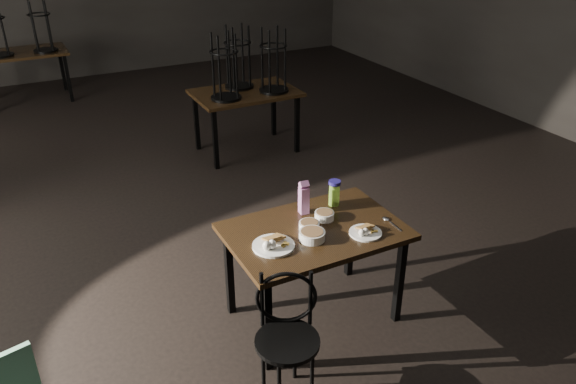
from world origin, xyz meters
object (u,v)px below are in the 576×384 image
juice_carton (304,198)px  bentwood_chair (287,328)px  water_bottle (334,192)px  main_table (315,239)px

juice_carton → bentwood_chair: juice_carton is taller
water_bottle → juice_carton: bearing=-179.1°
water_bottle → bentwood_chair: size_ratio=0.24×
main_table → bentwood_chair: bearing=-132.6°
main_table → bentwood_chair: size_ratio=1.46×
main_table → water_bottle: 0.42m
water_bottle → bentwood_chair: bearing=-135.6°
juice_carton → water_bottle: size_ratio=1.31×
water_bottle → bentwood_chair: (-0.79, -0.77, -0.36)m
water_bottle → bentwood_chair: 1.16m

